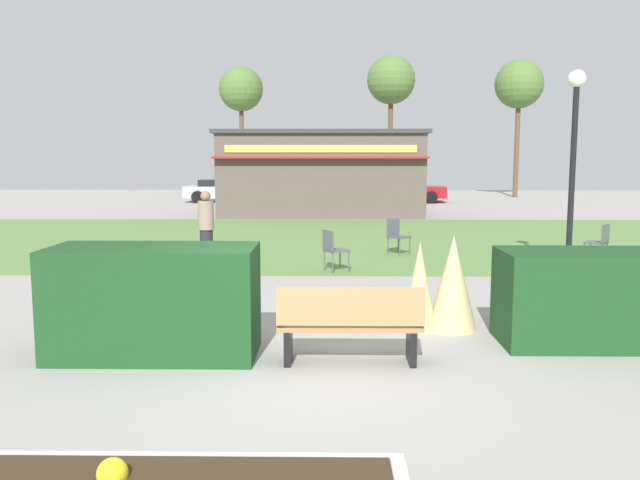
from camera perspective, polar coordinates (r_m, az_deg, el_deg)
The scene contains 22 objects.
ground_plane at distance 7.78m, azimuth -2.18°, elevation -10.91°, with size 80.00×80.00×0.00m, color #999691.
lawn_patch at distance 19.29m, azimuth -0.35°, elevation 0.08°, with size 36.00×12.00×0.01m, color #5B8442.
park_bench at distance 7.72m, azimuth 2.63°, elevation -7.34°, with size 1.70×0.52×0.95m.
hedge_left at distance 8.27m, azimuth -14.24°, elevation -5.20°, with size 2.49×1.10×1.35m, color #19421E.
hedge_right at distance 9.17m, azimuth 22.09°, elevation -4.70°, with size 2.17×1.10×1.22m, color #19421E.
ornamental_grass_behind_left at distance 9.18m, azimuth -8.34°, elevation -4.25°, with size 0.60×0.60×1.21m, color #D1BC7F.
ornamental_grass_behind_right at distance 9.28m, azimuth 8.66°, elevation -3.99°, with size 0.51×0.51×1.26m, color #D1BC7F.
ornamental_grass_behind_center at distance 9.25m, azimuth -7.18°, elevation -4.12°, with size 0.57×0.57×1.22m, color #D1BC7F.
ornamental_grass_behind_far at distance 9.38m, azimuth 11.50°, elevation -3.66°, with size 0.70×0.70×1.34m, color #D1BC7F.
lamppost_mid at distance 14.47m, azimuth 21.23°, elevation 7.58°, with size 0.36×0.36×4.17m.
trash_bin at distance 8.77m, azimuth -19.54°, elevation -6.60°, with size 0.52×0.52×0.77m, color #2D4233.
food_kiosk at distance 27.08m, azimuth 0.10°, elevation 5.87°, with size 8.48×4.13×3.47m.
cafe_chair_west at distance 16.34m, azimuth 6.67°, elevation 0.57°, with size 0.62×0.62×0.89m.
cafe_chair_east at distance 13.80m, azimuth 1.12°, elevation -0.62°, with size 0.59×0.59×0.89m.
cafe_chair_center at distance 16.35m, azimuth 23.22°, elevation 0.03°, with size 0.62×0.62×0.89m.
person_strolling at distance 14.42m, azimuth -9.88°, elevation 0.95°, with size 0.34×0.34×1.69m.
parked_car_west_slot at distance 35.34m, azimuth -8.32°, elevation 4.34°, with size 4.21×2.07×1.20m.
parked_car_center_slot at distance 34.89m, azimuth 0.19°, elevation 4.38°, with size 4.32×2.28×1.20m.
parked_car_east_slot at distance 35.12m, azimuth 7.38°, elevation 4.34°, with size 4.31×2.26×1.20m.
tree_left_bg at distance 42.77m, azimuth -6.89°, elevation 12.83°, with size 2.80×2.80×8.05m.
tree_right_bg at distance 39.26m, azimuth 6.21°, elevation 13.59°, with size 2.80×2.80×8.22m.
tree_center_bg at distance 40.79m, azimuth 16.95°, elevation 12.76°, with size 2.80×2.80×7.99m.
Camera 1 is at (0.40, -7.38, 2.44)m, focal length 36.73 mm.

